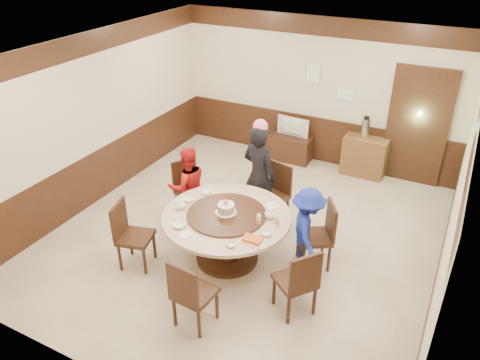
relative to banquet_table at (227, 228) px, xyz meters
The scene contains 30 objects.
room 0.87m from the banquet_table, 91.46° to the left, with size 6.00×6.04×2.84m.
banquet_table is the anchor object (origin of this frame).
chair_0 1.26m from the banquet_table, 22.78° to the left, with size 0.61×0.61×0.97m.
chair_1 1.23m from the banquet_table, 81.60° to the left, with size 0.54×0.55×0.97m.
chair_2 1.27m from the banquet_table, 146.75° to the left, with size 0.61×0.60×0.97m.
chair_3 1.30m from the banquet_table, 148.25° to the right, with size 0.55×0.54×0.97m.
chair_4 1.29m from the banquet_table, 78.96° to the right, with size 0.47×0.48×0.97m.
chair_5 1.34m from the banquet_table, 22.25° to the right, with size 0.62×0.62×0.97m.
person_standing 1.13m from the banquet_table, 91.24° to the left, with size 0.61×0.40×1.66m, color black.
person_red 1.16m from the banquet_table, 150.20° to the left, with size 0.63×0.49×1.29m, color #B11A17.
person_blue 1.10m from the banquet_table, 18.77° to the left, with size 0.80×0.46×1.24m, color navy.
birthday_cake 0.31m from the banquet_table, 139.51° to the left, with size 0.29×0.29×0.20m.
teapot_left 0.72m from the banquet_table, 166.57° to the right, with size 0.17×0.15×0.13m, color white.
teapot_right 0.65m from the banquet_table, 20.28° to the left, with size 0.17×0.15×0.13m, color white.
bowl_0 0.69m from the banquet_table, 145.75° to the left, with size 0.14×0.14×0.03m, color white.
bowl_1 0.74m from the banquet_table, 56.39° to the right, with size 0.12×0.12×0.04m, color white.
bowl_2 0.71m from the banquet_table, 128.12° to the right, with size 0.17×0.17×0.04m, color white.
bowl_3 0.73m from the banquet_table, 14.81° to the right, with size 0.14×0.14×0.04m, color white.
bowl_4 0.71m from the banquet_table, behind, with size 0.16×0.16×0.04m, color white.
saucer_near 0.73m from the banquet_table, 111.04° to the right, with size 0.18×0.18×0.01m, color white.
saucer_far 0.71m from the banquet_table, 48.01° to the left, with size 0.18×0.18×0.01m, color white.
shrimp_platter 0.74m from the banquet_table, 33.69° to the right, with size 0.30×0.20×0.06m.
bottle_0 0.57m from the banquet_table, ahead, with size 0.06×0.06×0.16m, color silver.
bottle_1 0.78m from the banquet_table, ahead, with size 0.06×0.06×0.16m, color silver.
tv_stand 3.45m from the banquet_table, 96.93° to the left, with size 0.85×0.45×0.50m, color #331C10.
television 3.44m from the banquet_table, 96.93° to the left, with size 0.66×0.09×0.38m, color gray.
side_cabinet 3.61m from the banquet_table, 72.83° to the left, with size 0.80×0.40×0.75m, color brown.
thermos 3.61m from the banquet_table, 73.65° to the left, with size 0.15×0.15×0.38m, color silver.
notice_left 3.82m from the banquet_table, 92.01° to the left, with size 0.25×0.00×0.35m, color white.
notice_right 3.77m from the banquet_table, 81.77° to the left, with size 0.30×0.00×0.22m, color white.
Camera 1 is at (2.64, -5.32, 4.26)m, focal length 35.00 mm.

